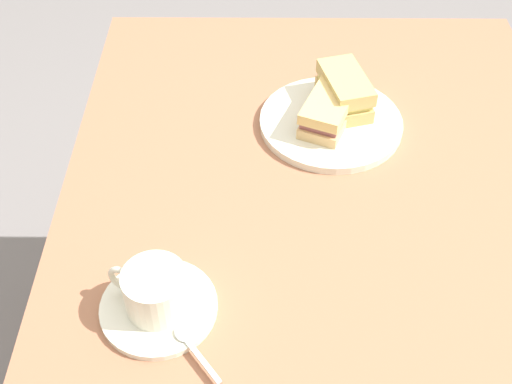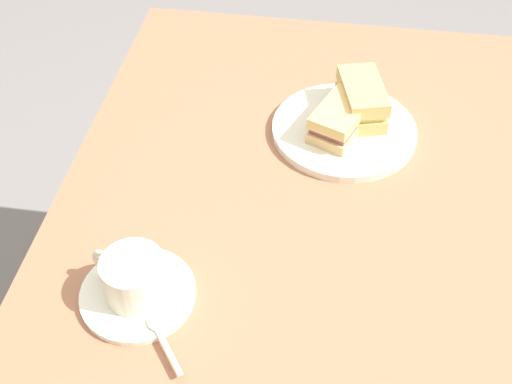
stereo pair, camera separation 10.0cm
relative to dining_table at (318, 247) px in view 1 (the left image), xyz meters
The scene contains 7 objects.
dining_table is the anchor object (origin of this frame).
sandwich_plate 0.22m from the dining_table, ahead, with size 0.25×0.25×0.01m, color silver.
sandwich_front 0.24m from the dining_table, ahead, with size 0.15×0.12×0.05m.
sandwich_back 0.28m from the dining_table, 13.18° to the right, with size 0.14×0.10×0.06m.
coffee_saucer 0.37m from the dining_table, 134.81° to the left, with size 0.16×0.16×0.01m, color silver.
coffee_cup 0.39m from the dining_table, 134.54° to the left, with size 0.09×0.11×0.06m.
spoon 0.39m from the dining_table, 147.35° to the left, with size 0.09×0.07×0.01m.
Camera 1 is at (-0.74, 0.10, 1.52)m, focal length 46.30 mm.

